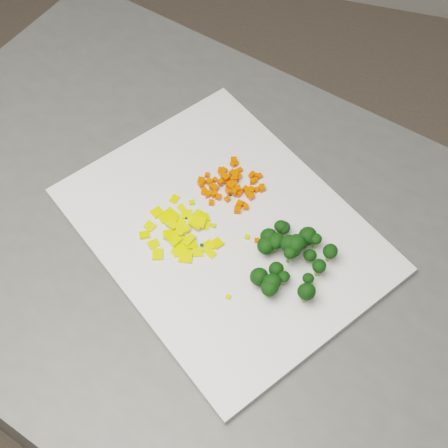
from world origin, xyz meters
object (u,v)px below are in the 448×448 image
(carrot_pile, at_px, (232,182))
(broccoli_pile, at_px, (290,254))
(counter_block, at_px, (201,344))
(cutting_board, at_px, (224,230))
(pepper_pile, at_px, (183,227))

(carrot_pile, distance_m, broccoli_pile, 0.15)
(counter_block, bearing_deg, carrot_pile, 63.72)
(cutting_board, distance_m, broccoli_pile, 0.11)
(carrot_pile, bearing_deg, pepper_pile, -118.39)
(cutting_board, height_order, carrot_pile, carrot_pile)
(carrot_pile, xyz_separation_m, broccoli_pile, (0.11, -0.10, 0.01))
(cutting_board, height_order, pepper_pile, pepper_pile)
(cutting_board, bearing_deg, counter_block, -168.90)
(pepper_pile, relative_size, broccoli_pile, 0.97)
(pepper_pile, bearing_deg, carrot_pile, 61.61)
(counter_block, height_order, broccoli_pile, broccoli_pile)
(cutting_board, relative_size, carrot_pile, 4.50)
(broccoli_pile, bearing_deg, counter_block, 170.84)
(counter_block, distance_m, pepper_pile, 0.47)
(cutting_board, xyz_separation_m, broccoli_pile, (0.10, -0.03, 0.03))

